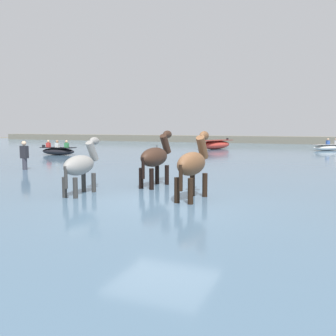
% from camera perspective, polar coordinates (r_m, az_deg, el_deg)
% --- Properties ---
extents(ground_plane, '(120.00, 120.00, 0.00)m').
position_cam_1_polar(ground_plane, '(9.20, -0.68, -7.54)').
color(ground_plane, '#666051').
extents(water_surface, '(90.00, 90.00, 0.38)m').
position_cam_1_polar(water_surface, '(18.66, 11.42, 0.07)').
color(water_surface, slate).
rests_on(water_surface, ground).
extents(horse_lead_grey, '(0.57, 1.78, 1.94)m').
position_cam_1_polar(horse_lead_grey, '(10.21, -13.59, 0.21)').
color(horse_lead_grey, gray).
rests_on(horse_lead_grey, ground).
extents(horse_trailing_bay, '(0.58, 1.94, 2.12)m').
position_cam_1_polar(horse_trailing_bay, '(9.26, 3.94, 0.41)').
color(horse_trailing_bay, brown).
rests_on(horse_trailing_bay, ground).
extents(horse_flank_dark_bay, '(0.60, 1.94, 2.11)m').
position_cam_1_polar(horse_flank_dark_bay, '(11.29, -1.97, 1.51)').
color(horse_flank_dark_bay, '#382319').
rests_on(horse_flank_dark_bay, ground).
extents(boat_far_inshore, '(2.49, 0.94, 0.99)m').
position_cam_1_polar(boat_far_inshore, '(25.19, -16.94, 2.62)').
color(boat_far_inshore, black).
rests_on(boat_far_inshore, water_surface).
extents(boat_mid_channel, '(2.51, 2.32, 0.97)m').
position_cam_1_polar(boat_mid_channel, '(31.34, 23.85, 3.01)').
color(boat_mid_channel, silver).
rests_on(boat_mid_channel, water_surface).
extents(boat_near_port, '(2.54, 3.99, 0.89)m').
position_cam_1_polar(boat_near_port, '(30.92, 7.46, 3.68)').
color(boat_near_port, '#BC382D').
rests_on(boat_near_port, water_surface).
extents(person_spectator_far, '(0.32, 0.21, 1.63)m').
position_cam_1_polar(person_spectator_far, '(16.89, -21.68, 1.40)').
color(person_spectator_far, '#383842').
rests_on(person_spectator_far, ground).
extents(channel_buoy, '(0.36, 0.36, 0.82)m').
position_cam_1_polar(channel_buoy, '(21.20, -1.77, 1.96)').
color(channel_buoy, yellow).
rests_on(channel_buoy, water_surface).
extents(far_shoreline, '(80.00, 2.40, 1.18)m').
position_cam_1_polar(far_shoreline, '(43.15, 17.73, 3.99)').
color(far_shoreline, '#706B5B').
rests_on(far_shoreline, ground).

